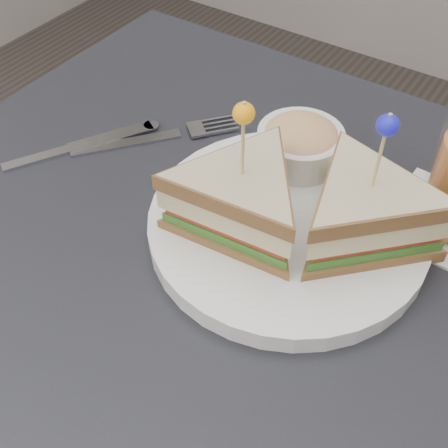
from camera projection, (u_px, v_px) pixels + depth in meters
The scene contains 4 objects.
table at pixel (212, 302), 0.63m from camera, with size 0.80×0.80×0.75m.
plate_meal at pixel (298, 204), 0.57m from camera, with size 0.39×0.39×0.17m.
cutlery_fork at pixel (164, 136), 0.71m from camera, with size 0.15×0.18×0.01m.
cutlery_knife at pixel (76, 147), 0.70m from camera, with size 0.12×0.18×0.01m.
Camera 1 is at (0.22, -0.30, 1.20)m, focal length 45.00 mm.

